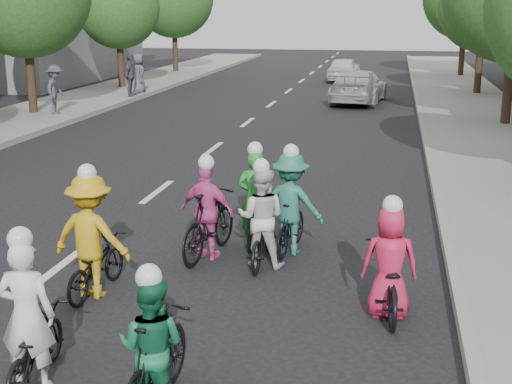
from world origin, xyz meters
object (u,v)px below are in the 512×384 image
(cyclist_0, at_px, (31,335))
(cyclist_4, at_px, (389,274))
(cyclist_7, at_px, (291,210))
(spectator_2, at_px, (139,74))
(cyclist_5, at_px, (256,210))
(follow_car_lead, at_px, (359,86))
(spectator_1, at_px, (130,75))
(cyclist_2, at_px, (92,246))
(spectator_0, at_px, (55,89))
(cyclist_1, at_px, (154,355))
(follow_car_trail, at_px, (344,69))
(cyclist_3, at_px, (208,219))
(cyclist_6, at_px, (262,227))

(cyclist_0, distance_m, cyclist_4, 4.53)
(cyclist_7, height_order, spectator_2, spectator_2)
(cyclist_5, relative_size, follow_car_lead, 0.37)
(cyclist_7, xyz_separation_m, spectator_1, (-9.76, 18.63, 0.35))
(cyclist_0, relative_size, cyclist_2, 0.95)
(spectator_0, distance_m, spectator_1, 5.52)
(cyclist_1, bearing_deg, follow_car_trail, -86.33)
(cyclist_5, height_order, spectator_1, spectator_1)
(cyclist_1, distance_m, cyclist_3, 4.57)
(cyclist_7, distance_m, spectator_2, 22.03)
(cyclist_6, distance_m, cyclist_7, 0.75)
(follow_car_trail, bearing_deg, cyclist_6, 94.62)
(cyclist_4, xyz_separation_m, cyclist_5, (-2.26, 2.46, 0.06))
(cyclist_1, distance_m, spectator_2, 26.38)
(spectator_1, bearing_deg, cyclist_4, -155.42)
(cyclist_3, distance_m, spectator_1, 20.91)
(cyclist_0, relative_size, follow_car_trail, 0.47)
(cyclist_5, bearing_deg, spectator_0, -52.57)
(cyclist_0, relative_size, cyclist_7, 0.98)
(cyclist_4, relative_size, follow_car_trail, 0.45)
(cyclist_1, relative_size, spectator_2, 0.98)
(cyclist_0, xyz_separation_m, spectator_1, (-7.66, 23.40, 0.50))
(cyclist_0, bearing_deg, cyclist_4, -151.55)
(cyclist_0, relative_size, cyclist_4, 1.03)
(follow_car_lead, height_order, spectator_1, spectator_1)
(cyclist_5, xyz_separation_m, cyclist_7, (0.63, -0.27, 0.10))
(cyclist_1, xyz_separation_m, cyclist_2, (-1.81, 2.70, 0.12))
(cyclist_3, xyz_separation_m, follow_car_lead, (1.38, 19.94, 0.06))
(cyclist_6, distance_m, spectator_2, 22.46)
(cyclist_7, height_order, follow_car_trail, cyclist_7)
(spectator_1, height_order, spectator_2, spectator_1)
(cyclist_0, relative_size, cyclist_5, 1.00)
(spectator_2, bearing_deg, cyclist_4, -168.32)
(cyclist_6, bearing_deg, cyclist_2, 39.02)
(cyclist_7, bearing_deg, cyclist_6, 69.04)
(cyclist_1, xyz_separation_m, cyclist_6, (0.29, 4.36, 0.01))
(cyclist_3, distance_m, cyclist_6, 0.93)
(cyclist_1, xyz_separation_m, cyclist_5, (0.01, 5.27, 0.02))
(cyclist_0, bearing_deg, cyclist_6, -119.08)
(cyclist_1, bearing_deg, spectator_2, -66.98)
(cyclist_1, bearing_deg, cyclist_0, -6.61)
(cyclist_2, xyz_separation_m, follow_car_trail, (1.31, 30.94, -0.07))
(cyclist_5, height_order, spectator_0, spectator_0)
(spectator_0, height_order, spectator_2, spectator_0)
(cyclist_1, bearing_deg, spectator_1, -66.11)
(spectator_1, relative_size, spectator_2, 1.04)
(cyclist_6, relative_size, spectator_0, 0.96)
(cyclist_3, bearing_deg, follow_car_trail, -78.86)
(cyclist_3, bearing_deg, cyclist_0, 90.48)
(cyclist_0, height_order, cyclist_1, cyclist_0)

